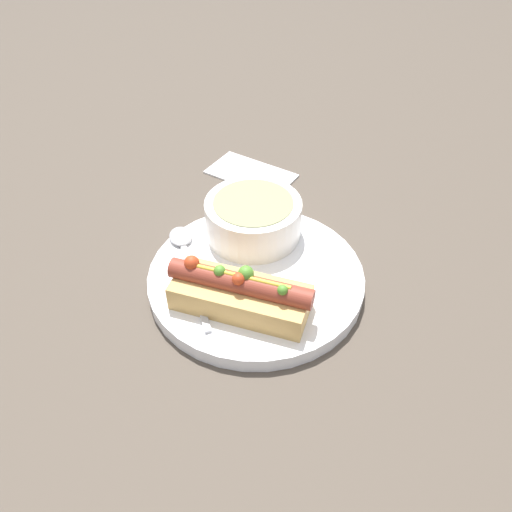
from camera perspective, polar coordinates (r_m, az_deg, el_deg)
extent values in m
plane|color=#4C4238|center=(0.60, 0.00, -3.14)|extent=(4.00, 4.00, 0.00)
cylinder|color=white|center=(0.60, 0.00, -2.52)|extent=(0.26, 0.26, 0.02)
cube|color=tan|center=(0.54, -2.18, -4.63)|extent=(0.15, 0.06, 0.03)
cylinder|color=brown|center=(0.53, -2.24, -3.05)|extent=(0.16, 0.03, 0.02)
sphere|color=#518C2D|center=(0.52, -1.16, -2.01)|extent=(0.02, 0.02, 0.02)
sphere|color=#C63F1E|center=(0.54, -7.36, -0.79)|extent=(0.02, 0.02, 0.02)
sphere|color=#C63F1E|center=(0.51, -1.64, -2.72)|extent=(0.01, 0.01, 0.01)
sphere|color=#518C2D|center=(0.52, -4.18, -1.73)|extent=(0.01, 0.01, 0.01)
sphere|color=#518C2D|center=(0.50, 3.06, -3.90)|extent=(0.01, 0.01, 0.01)
cylinder|color=gold|center=(0.52, -2.27, -2.22)|extent=(0.11, 0.01, 0.01)
cylinder|color=silver|center=(0.63, -0.31, 4.33)|extent=(0.12, 0.12, 0.05)
cylinder|color=#8C8E60|center=(0.62, -0.32, 5.82)|extent=(0.10, 0.10, 0.01)
cube|color=#B7B7BC|center=(0.57, -7.00, -3.43)|extent=(0.08, 0.12, 0.00)
ellipsoid|color=#B7B7BC|center=(0.64, -8.61, 2.24)|extent=(0.04, 0.05, 0.01)
cube|color=white|center=(0.79, -0.58, 9.45)|extent=(0.15, 0.10, 0.01)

